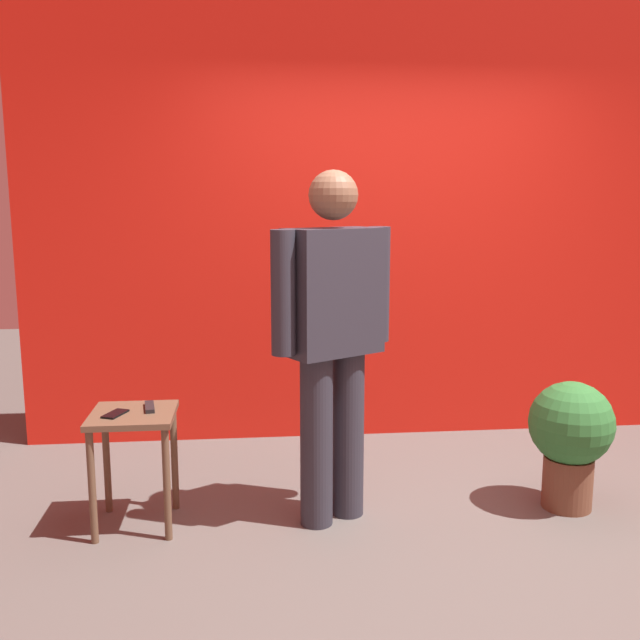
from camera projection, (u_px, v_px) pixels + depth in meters
name	position (u px, v px, depth m)	size (l,w,h in m)	color
ground_plane	(448.00, 542.00, 3.38)	(12.00, 12.00, 0.00)	#59544F
back_wall_red	(387.00, 208.00, 4.73)	(4.86, 0.12, 3.13)	red
standing_person	(333.00, 330.00, 3.47)	(0.66, 0.45, 1.77)	#2D2D38
side_table	(134.00, 436.00, 3.48)	(0.41, 0.41, 0.59)	brown
cell_phone	(115.00, 414.00, 3.42)	(0.07, 0.14, 0.01)	black
tv_remote	(150.00, 407.00, 3.51)	(0.04, 0.17, 0.02)	black
potted_plant	(571.00, 434.00, 3.69)	(0.44, 0.44, 0.69)	brown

